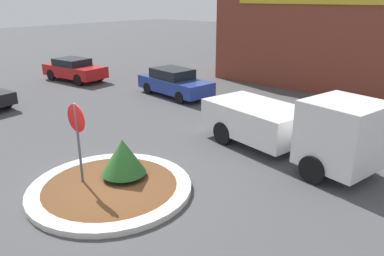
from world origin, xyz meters
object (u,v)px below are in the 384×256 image
parked_sedan_blue (174,82)px  parked_sedan_red (74,69)px  utility_truck (292,126)px  stop_sign (77,130)px

parked_sedan_blue → parked_sedan_red: bearing=-162.7°
utility_truck → parked_sedan_blue: 9.21m
utility_truck → parked_sedan_blue: size_ratio=1.41×
stop_sign → parked_sedan_red: stop_sign is taller
stop_sign → utility_truck: 6.70m
utility_truck → parked_sedan_red: size_ratio=1.46×
stop_sign → parked_sedan_blue: (-5.15, 9.13, -0.97)m
utility_truck → stop_sign: bearing=-109.4°
stop_sign → parked_sedan_blue: 10.53m
stop_sign → utility_truck: (3.40, 5.74, -0.61)m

